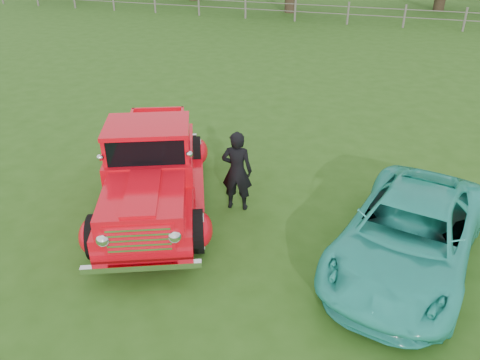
% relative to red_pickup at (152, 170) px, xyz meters
% --- Properties ---
extents(ground, '(140.00, 140.00, 0.00)m').
position_rel_red_pickup_xyz_m(ground, '(1.08, -1.30, -0.80)').
color(ground, '#2A5115').
rests_on(ground, ground).
extents(distant_hills, '(116.00, 60.00, 18.00)m').
position_rel_red_pickup_xyz_m(distant_hills, '(-3.00, 58.16, -5.34)').
color(distant_hills, '#2F5921').
rests_on(distant_hills, ground).
extents(fence_line, '(48.00, 0.12, 1.20)m').
position_rel_red_pickup_xyz_m(fence_line, '(1.08, 20.70, -0.19)').
color(fence_line, '#676257').
rests_on(fence_line, ground).
extents(red_pickup, '(3.63, 5.27, 1.78)m').
position_rel_red_pickup_xyz_m(red_pickup, '(0.00, 0.00, 0.00)').
color(red_pickup, black).
rests_on(red_pickup, ground).
extents(teal_sedan, '(2.77, 4.50, 1.17)m').
position_rel_red_pickup_xyz_m(teal_sedan, '(4.75, -0.30, -0.21)').
color(teal_sedan, '#2DB6A5').
rests_on(teal_sedan, ground).
extents(man, '(0.64, 0.47, 1.62)m').
position_rel_red_pickup_xyz_m(man, '(1.57, 0.48, 0.01)').
color(man, black).
rests_on(man, ground).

